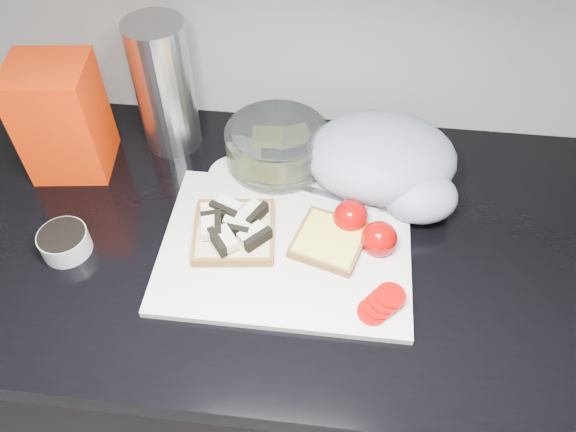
# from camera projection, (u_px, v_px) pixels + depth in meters

# --- Properties ---
(base_cabinet) EXTENTS (3.50, 0.60, 0.86)m
(base_cabinet) POSITION_uv_depth(u_px,v_px,m) (271.00, 358.00, 1.30)
(base_cabinet) COLOR black
(base_cabinet) RESTS_ON ground
(countertop) EXTENTS (3.50, 0.64, 0.04)m
(countertop) POSITION_uv_depth(u_px,v_px,m) (265.00, 237.00, 0.96)
(countertop) COLOR black
(countertop) RESTS_ON base_cabinet
(cutting_board) EXTENTS (0.40, 0.30, 0.01)m
(cutting_board) POSITION_uv_depth(u_px,v_px,m) (286.00, 248.00, 0.91)
(cutting_board) COLOR silver
(cutting_board) RESTS_ON countertop
(bread_left) EXTENTS (0.15, 0.15, 0.04)m
(bread_left) POSITION_uv_depth(u_px,v_px,m) (233.00, 229.00, 0.91)
(bread_left) COLOR #C8B98D
(bread_left) RESTS_ON cutting_board
(bread_right) EXTENTS (0.14, 0.14, 0.02)m
(bread_right) POSITION_uv_depth(u_px,v_px,m) (329.00, 241.00, 0.90)
(bread_right) COLOR #C8B98D
(bread_right) RESTS_ON cutting_board
(tomato_slices) EXTENTS (0.08, 0.08, 0.02)m
(tomato_slices) POSITION_uv_depth(u_px,v_px,m) (381.00, 304.00, 0.82)
(tomato_slices) COLOR #A90403
(tomato_slices) RESTS_ON cutting_board
(knife) EXTENTS (0.19, 0.06, 0.01)m
(knife) POSITION_uv_depth(u_px,v_px,m) (339.00, 197.00, 0.97)
(knife) COLOR silver
(knife) RESTS_ON cutting_board
(seed_tub) EXTENTS (0.08, 0.08, 0.04)m
(seed_tub) POSITION_uv_depth(u_px,v_px,m) (64.00, 241.00, 0.90)
(seed_tub) COLOR #AFB5B5
(seed_tub) RESTS_ON countertop
(tub_lid) EXTENTS (0.12, 0.12, 0.01)m
(tub_lid) POSITION_uv_depth(u_px,v_px,m) (235.00, 175.00, 1.02)
(tub_lid) COLOR white
(tub_lid) RESTS_ON countertop
(glass_bowl) EXTENTS (0.19, 0.19, 0.08)m
(glass_bowl) POSITION_uv_depth(u_px,v_px,m) (277.00, 148.00, 1.02)
(glass_bowl) COLOR silver
(glass_bowl) RESTS_ON countertop
(bread_bag) EXTENTS (0.15, 0.14, 0.21)m
(bread_bag) POSITION_uv_depth(u_px,v_px,m) (62.00, 118.00, 0.97)
(bread_bag) COLOR #FE2904
(bread_bag) RESTS_ON countertop
(steel_canister) EXTENTS (0.10, 0.10, 0.25)m
(steel_canister) POSITION_uv_depth(u_px,v_px,m) (165.00, 87.00, 1.00)
(steel_canister) COLOR #A8A8AD
(steel_canister) RESTS_ON countertop
(grocery_bag) EXTENTS (0.27, 0.24, 0.12)m
(grocery_bag) POSITION_uv_depth(u_px,v_px,m) (386.00, 162.00, 0.97)
(grocery_bag) COLOR #9EAAC3
(grocery_bag) RESTS_ON countertop
(whole_tomatoes) EXTENTS (0.11, 0.10, 0.06)m
(whole_tomatoes) POSITION_uv_depth(u_px,v_px,m) (365.00, 228.00, 0.91)
(whole_tomatoes) COLOR #A90403
(whole_tomatoes) RESTS_ON countertop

